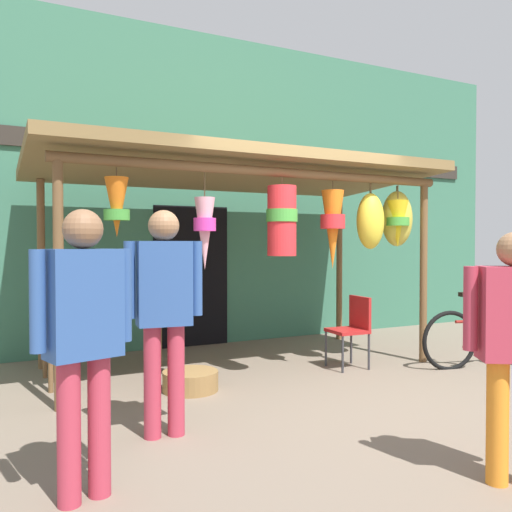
# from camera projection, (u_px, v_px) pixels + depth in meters

# --- Properties ---
(ground_plane) EXTENTS (30.00, 30.00, 0.00)m
(ground_plane) POSITION_uv_depth(u_px,v_px,m) (316.00, 388.00, 5.34)
(ground_plane) COLOR #756656
(shop_facade) EXTENTS (10.76, 0.29, 4.49)m
(shop_facade) POSITION_uv_depth(u_px,v_px,m) (212.00, 191.00, 7.77)
(shop_facade) COLOR #387056
(shop_facade) RESTS_ON ground_plane
(market_stall_canopy) EXTENTS (4.76, 2.27, 2.47)m
(market_stall_canopy) POSITION_uv_depth(u_px,v_px,m) (256.00, 186.00, 6.22)
(market_stall_canopy) COLOR brown
(market_stall_canopy) RESTS_ON ground_plane
(display_table) EXTENTS (1.39, 0.73, 0.74)m
(display_table) POSITION_uv_depth(u_px,v_px,m) (110.00, 317.00, 5.74)
(display_table) COLOR brown
(display_table) RESTS_ON ground_plane
(flower_heap_on_table) EXTENTS (0.81, 0.56, 0.14)m
(flower_heap_on_table) POSITION_uv_depth(u_px,v_px,m) (109.00, 304.00, 5.68)
(flower_heap_on_table) COLOR orange
(flower_heap_on_table) RESTS_ON display_table
(folding_chair) EXTENTS (0.42, 0.42, 0.84)m
(folding_chair) POSITION_uv_depth(u_px,v_px,m) (353.00, 325.00, 6.23)
(folding_chair) COLOR #AD1E1E
(folding_chair) RESTS_ON ground_plane
(wicker_basket_by_table) EXTENTS (0.55, 0.55, 0.20)m
(wicker_basket_by_table) POSITION_uv_depth(u_px,v_px,m) (190.00, 381.00, 5.25)
(wicker_basket_by_table) COLOR olive
(wicker_basket_by_table) RESTS_ON ground_plane
(parked_bicycle) EXTENTS (1.72, 0.54, 0.92)m
(parked_bicycle) POSITION_uv_depth(u_px,v_px,m) (488.00, 337.00, 6.27)
(parked_bicycle) COLOR black
(parked_bicycle) RESTS_ON ground_plane
(vendor_in_orange) EXTENTS (0.58, 0.32, 1.66)m
(vendor_in_orange) POSITION_uv_depth(u_px,v_px,m) (84.00, 329.00, 2.98)
(vendor_in_orange) COLOR #B23347
(vendor_in_orange) RESTS_ON ground_plane
(customer_foreground) EXTENTS (0.59, 0.26, 1.72)m
(customer_foreground) POSITION_uv_depth(u_px,v_px,m) (164.00, 303.00, 3.98)
(customer_foreground) COLOR #B23347
(customer_foreground) RESTS_ON ground_plane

